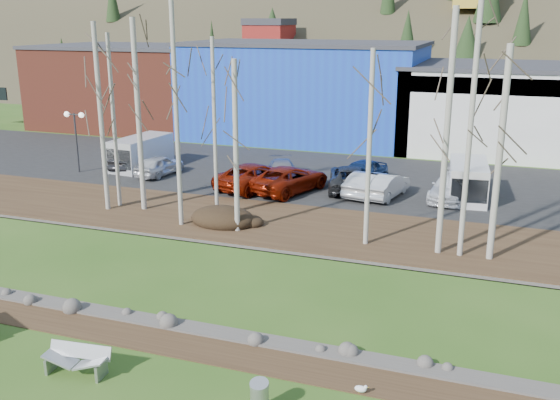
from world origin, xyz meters
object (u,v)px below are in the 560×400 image
at_px(car_2, 255,176).
at_px(car_7, 450,187).
at_px(car_5, 368,184).
at_px(street_lamp, 75,125).
at_px(car_9, 385,185).
at_px(seagull, 361,389).
at_px(car_4, 361,172).
at_px(car_1, 132,159).
at_px(car_8, 289,179).
at_px(van_white, 468,181).
at_px(litter_bin, 259,399).
at_px(bench_damaged, 77,360).
at_px(car_6, 350,178).
at_px(van_grey, 139,153).
at_px(car_3, 282,171).
at_px(car_0, 159,165).

xyz_separation_m(car_2, car_7, (11.54, 1.63, -0.09)).
bearing_deg(car_7, car_5, -164.02).
relative_size(street_lamp, car_9, 0.95).
relative_size(seagull, car_4, 0.09).
xyz_separation_m(car_1, car_8, (12.25, -1.91, 0.11)).
bearing_deg(car_9, car_2, 16.81).
bearing_deg(van_white, car_7, -169.44).
height_order(litter_bin, street_lamp, street_lamp).
xyz_separation_m(bench_damaged, car_5, (4.18, 21.75, 0.41)).
xyz_separation_m(seagull, car_6, (-5.35, 20.91, 0.72)).
bearing_deg(car_9, seagull, 109.96).
relative_size(car_2, car_5, 1.30).
xyz_separation_m(car_2, car_5, (6.87, 0.75, -0.07)).
distance_m(seagull, car_9, 20.21).
distance_m(street_lamp, car_6, 18.73).
xyz_separation_m(litter_bin, street_lamp, (-21.45, 20.88, 2.94)).
relative_size(street_lamp, car_5, 0.95).
xyz_separation_m(seagull, van_grey, (-20.49, 21.47, 1.06)).
bearing_deg(car_1, car_3, 178.67).
relative_size(car_4, car_6, 0.84).
xyz_separation_m(bench_damaged, van_grey, (-12.26, 23.26, 0.78)).
relative_size(bench_damaged, car_0, 0.51).
height_order(litter_bin, van_grey, van_grey).
height_order(car_0, car_4, car_4).
xyz_separation_m(car_7, car_8, (-9.31, -1.63, 0.09)).
bearing_deg(litter_bin, street_lamp, 135.77).
distance_m(bench_damaged, car_0, 24.10).
distance_m(litter_bin, street_lamp, 30.07).
height_order(litter_bin, van_white, van_white).
distance_m(car_3, car_6, 4.71).
bearing_deg(van_grey, van_white, 4.11).
height_order(seagull, car_9, car_9).
xyz_separation_m(car_0, car_9, (15.19, -0.19, 0.03)).
xyz_separation_m(bench_damaged, car_8, (-0.46, 21.01, 0.48)).
bearing_deg(car_1, street_lamp, 31.60).
height_order(car_8, van_grey, van_grey).
distance_m(car_3, van_white, 11.59).
distance_m(car_0, car_9, 15.19).
relative_size(seagull, van_grey, 0.08).
relative_size(car_2, car_4, 1.26).
xyz_separation_m(car_1, car_5, (16.89, -1.17, 0.04)).
distance_m(car_0, car_8, 9.54).
xyz_separation_m(car_3, car_8, (1.32, -2.37, 0.15)).
xyz_separation_m(car_5, car_9, (1.05, 0.00, 0.00)).
xyz_separation_m(seagull, car_3, (-10.02, 21.59, 0.61)).
bearing_deg(car_9, car_5, 11.43).
height_order(car_7, car_9, car_9).
distance_m(street_lamp, car_2, 13.14).
xyz_separation_m(seagull, car_1, (-20.94, 21.14, 0.65)).
bearing_deg(car_4, car_7, 5.14).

